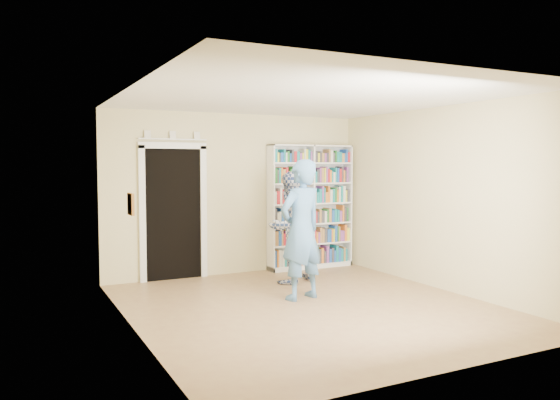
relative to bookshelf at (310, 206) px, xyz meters
name	(u,v)px	position (x,y,z in m)	size (l,w,h in m)	color
floor	(310,307)	(-1.35, -2.34, -1.11)	(5.00, 5.00, 0.00)	#906545
ceiling	(311,97)	(-1.35, -2.34, 1.59)	(5.00, 5.00, 0.00)	white
wall_back	(237,194)	(-1.35, 0.16, 0.24)	(4.50, 4.50, 0.00)	beige
wall_left	(133,210)	(-3.60, -2.34, 0.24)	(5.00, 5.00, 0.00)	beige
wall_right	(443,198)	(0.90, -2.34, 0.24)	(5.00, 5.00, 0.00)	beige
bookshelf	(310,206)	(0.00, 0.00, 0.00)	(1.60, 0.30, 2.19)	white
doorway	(173,206)	(-2.45, 0.13, 0.07)	(1.10, 0.08, 2.43)	black
wall_art	(131,204)	(-3.58, -2.14, 0.29)	(0.03, 0.25, 0.25)	brown
man_blue	(301,230)	(-1.25, -1.92, -0.15)	(0.70, 0.46, 1.92)	#4E7DAD
man_plaid	(290,227)	(-0.89, -0.93, -0.24)	(0.85, 0.66, 1.74)	navy
paper_sheet	(306,218)	(-0.75, -1.17, -0.07)	(0.22, 0.01, 0.31)	white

